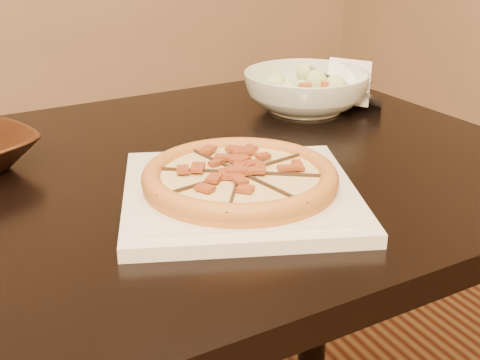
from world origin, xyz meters
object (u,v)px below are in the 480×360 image
at_px(pizza, 240,177).
at_px(plate, 240,194).
at_px(dining_table, 129,251).
at_px(salad_bowl, 306,91).

bearing_deg(pizza, plate, -49.52).
relative_size(dining_table, plate, 3.42).
relative_size(plate, pizza, 1.51).
bearing_deg(plate, salad_bowl, 46.99).
bearing_deg(pizza, dining_table, 129.97).
xyz_separation_m(dining_table, plate, (0.12, -0.14, 0.13)).
relative_size(dining_table, salad_bowl, 5.65).
bearing_deg(dining_table, pizza, -50.03).
distance_m(plate, salad_bowl, 0.43).
height_order(dining_table, pizza, pizza).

